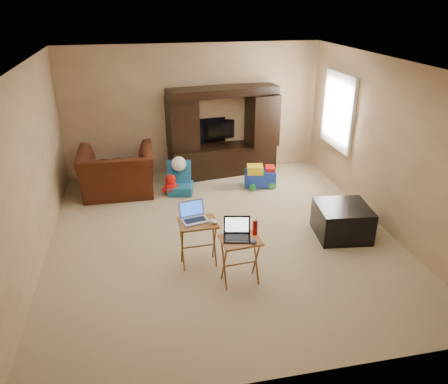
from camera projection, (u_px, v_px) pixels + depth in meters
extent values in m
plane|color=#CDB58E|center=(221.00, 235.00, 6.56)|extent=(5.50, 5.50, 0.00)
plane|color=silver|center=(221.00, 64.00, 5.54)|extent=(5.50, 5.50, 0.00)
plane|color=tan|center=(193.00, 110.00, 8.50)|extent=(5.00, 0.00, 5.00)
plane|color=tan|center=(287.00, 267.00, 3.60)|extent=(5.00, 0.00, 5.00)
plane|color=tan|center=(30.00, 170.00, 5.59)|extent=(0.00, 5.50, 5.50)
plane|color=tan|center=(385.00, 145.00, 6.51)|extent=(0.00, 5.50, 5.50)
plane|color=white|center=(339.00, 111.00, 7.83)|extent=(0.00, 1.20, 1.20)
cube|color=white|center=(338.00, 111.00, 7.83)|extent=(0.06, 1.14, 1.34)
cube|color=black|center=(223.00, 132.00, 8.50)|extent=(2.17, 0.82, 1.73)
imported|color=black|center=(221.00, 131.00, 8.70)|extent=(0.89, 0.26, 0.51)
imported|color=#4B1F10|center=(117.00, 172.00, 7.77)|extent=(1.29, 1.13, 0.83)
cube|color=black|center=(342.00, 221.00, 6.47)|extent=(0.83, 0.83, 0.48)
cube|color=#956024|center=(198.00, 243.00, 5.73)|extent=(0.50, 0.41, 0.64)
cube|color=#A85B28|center=(240.00, 261.00, 5.37)|extent=(0.50, 0.42, 0.62)
cube|color=#A7A7AC|center=(195.00, 213.00, 5.57)|extent=(0.38, 0.34, 0.24)
cube|color=black|center=(237.00, 230.00, 5.20)|extent=(0.37, 0.33, 0.24)
ellipsoid|color=white|center=(213.00, 221.00, 5.56)|extent=(0.12, 0.15, 0.05)
ellipsoid|color=#414247|center=(254.00, 241.00, 5.15)|extent=(0.11, 0.14, 0.05)
cylinder|color=#B40B0D|center=(255.00, 228.00, 5.31)|extent=(0.06, 0.06, 0.19)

